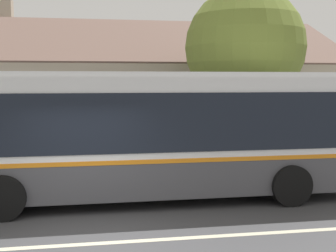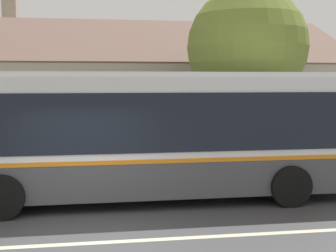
% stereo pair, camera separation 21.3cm
% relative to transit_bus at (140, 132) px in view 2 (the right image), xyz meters
% --- Properties ---
extents(ground_plane, '(300.00, 300.00, 0.00)m').
position_rel_transit_bus_xyz_m(ground_plane, '(-1.36, -2.90, -1.72)').
color(ground_plane, '#424244').
extents(sidewalk_far, '(60.00, 3.00, 0.15)m').
position_rel_transit_bus_xyz_m(sidewalk_far, '(-1.36, 3.10, -1.65)').
color(sidewalk_far, '#9E9E99').
rests_on(sidewalk_far, ground).
extents(lane_divider_stripe, '(60.00, 0.16, 0.01)m').
position_rel_transit_bus_xyz_m(lane_divider_stripe, '(-1.36, -2.90, -1.72)').
color(lane_divider_stripe, beige).
rests_on(lane_divider_stripe, ground).
extents(community_building, '(20.85, 10.62, 7.12)m').
position_rel_transit_bus_xyz_m(community_building, '(-0.12, 11.46, 0.26)').
color(community_building, tan).
rests_on(community_building, ground).
extents(transit_bus, '(11.39, 2.80, 3.21)m').
position_rel_transit_bus_xyz_m(transit_bus, '(0.00, 0.00, 0.00)').
color(transit_bus, '#47474C').
rests_on(transit_bus, ground).
extents(bench_down_street, '(1.57, 0.51, 0.94)m').
position_rel_transit_bus_xyz_m(bench_down_street, '(-2.28, 2.68, -1.16)').
color(bench_down_street, brown).
rests_on(bench_down_street, sidewalk_far).
extents(street_tree_primary, '(4.24, 4.24, 6.30)m').
position_rel_transit_bus_xyz_m(street_tree_primary, '(4.10, 3.96, 2.44)').
color(street_tree_primary, '#4C3828').
rests_on(street_tree_primary, ground).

